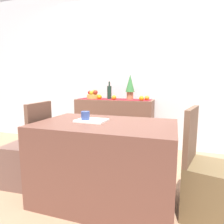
# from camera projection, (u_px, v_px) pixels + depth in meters

# --- Properties ---
(ground_plane) EXTENTS (6.40, 6.40, 0.02)m
(ground_plane) POSITION_uv_depth(u_px,v_px,m) (106.00, 173.00, 2.41)
(ground_plane) COLOR #9E7658
(ground_plane) RESTS_ON ground
(room_wall_rear) EXTENTS (6.40, 0.06, 2.70)m
(room_wall_rear) POSITION_uv_depth(u_px,v_px,m) (129.00, 68.00, 3.32)
(room_wall_rear) COLOR silver
(room_wall_rear) RESTS_ON ground
(sideboard_console) EXTENTS (1.26, 0.42, 0.83)m
(sideboard_console) POSITION_uv_depth(u_px,v_px,m) (114.00, 124.00, 3.27)
(sideboard_console) COLOR brown
(sideboard_console) RESTS_ON ground
(table_runner) EXTENTS (1.19, 0.32, 0.01)m
(table_runner) POSITION_uv_depth(u_px,v_px,m) (114.00, 99.00, 3.21)
(table_runner) COLOR maroon
(table_runner) RESTS_ON sideboard_console
(fruit_bowl) EXTENTS (0.22, 0.22, 0.07)m
(fruit_bowl) POSITION_uv_depth(u_px,v_px,m) (93.00, 96.00, 3.32)
(fruit_bowl) COLOR gold
(fruit_bowl) RESTS_ON table_runner
(apple_front) EXTENTS (0.08, 0.08, 0.08)m
(apple_front) POSITION_uv_depth(u_px,v_px,m) (94.00, 92.00, 3.33)
(apple_front) COLOR gold
(apple_front) RESTS_ON fruit_bowl
(apple_left) EXTENTS (0.07, 0.07, 0.07)m
(apple_left) POSITION_uv_depth(u_px,v_px,m) (91.00, 93.00, 3.26)
(apple_left) COLOR gold
(apple_left) RESTS_ON fruit_bowl
(apple_upper) EXTENTS (0.08, 0.08, 0.08)m
(apple_upper) POSITION_uv_depth(u_px,v_px,m) (95.00, 92.00, 3.26)
(apple_upper) COLOR #A7311F
(apple_upper) RESTS_ON fruit_bowl
(apple_rear) EXTENTS (0.07, 0.07, 0.07)m
(apple_rear) POSITION_uv_depth(u_px,v_px,m) (90.00, 92.00, 3.31)
(apple_rear) COLOR red
(apple_rear) RESTS_ON fruit_bowl
(wine_bottle) EXTENTS (0.07, 0.07, 0.29)m
(wine_bottle) POSITION_uv_depth(u_px,v_px,m) (109.00, 92.00, 3.22)
(wine_bottle) COLOR #1C3328
(wine_bottle) RESTS_ON sideboard_console
(potted_plant) EXTENTS (0.15, 0.15, 0.40)m
(potted_plant) POSITION_uv_depth(u_px,v_px,m) (130.00, 86.00, 3.10)
(potted_plant) COLOR #AF754E
(potted_plant) RESTS_ON sideboard_console
(orange_loose_mid) EXTENTS (0.07, 0.07, 0.07)m
(orange_loose_mid) POSITION_uv_depth(u_px,v_px,m) (100.00, 97.00, 3.21)
(orange_loose_mid) COLOR orange
(orange_loose_mid) RESTS_ON sideboard_console
(orange_loose_near_bowl) EXTENTS (0.07, 0.07, 0.07)m
(orange_loose_near_bowl) POSITION_uv_depth(u_px,v_px,m) (147.00, 98.00, 3.00)
(orange_loose_near_bowl) COLOR orange
(orange_loose_near_bowl) RESTS_ON sideboard_console
(orange_loose_far) EXTENTS (0.07, 0.07, 0.07)m
(orange_loose_far) POSITION_uv_depth(u_px,v_px,m) (142.00, 98.00, 2.94)
(orange_loose_far) COLOR orange
(orange_loose_far) RESTS_ON sideboard_console
(orange_loose_end) EXTENTS (0.08, 0.08, 0.08)m
(orange_loose_end) POSITION_uv_depth(u_px,v_px,m) (114.00, 98.00, 3.10)
(orange_loose_end) COLOR orange
(orange_loose_end) RESTS_ON sideboard_console
(dining_table) EXTENTS (1.25, 0.78, 0.74)m
(dining_table) POSITION_uv_depth(u_px,v_px,m) (106.00, 161.00, 1.82)
(dining_table) COLOR brown
(dining_table) RESTS_ON ground
(open_book) EXTENTS (0.29, 0.22, 0.02)m
(open_book) POSITION_uv_depth(u_px,v_px,m) (92.00, 120.00, 1.82)
(open_book) COLOR white
(open_book) RESTS_ON dining_table
(coffee_cup) EXTENTS (0.08, 0.08, 0.10)m
(coffee_cup) POSITION_uv_depth(u_px,v_px,m) (85.00, 117.00, 1.81)
(coffee_cup) COLOR #354B8E
(coffee_cup) RESTS_ON dining_table
(chair_near_window) EXTENTS (0.43, 0.43, 0.90)m
(chair_near_window) POSITION_uv_depth(u_px,v_px,m) (28.00, 160.00, 2.11)
(chair_near_window) COLOR brown
(chair_near_window) RESTS_ON ground
(chair_by_corner) EXTENTS (0.48, 0.48, 0.90)m
(chair_by_corner) POSITION_uv_depth(u_px,v_px,m) (209.00, 187.00, 1.57)
(chair_by_corner) COLOR brown
(chair_by_corner) RESTS_ON ground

